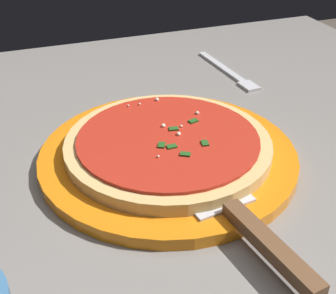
{
  "coord_description": "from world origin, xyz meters",
  "views": [
    {
      "loc": [
        -0.21,
        -0.51,
        1.1
      ],
      "look_at": [
        -0.04,
        -0.05,
        0.8
      ],
      "focal_mm": 49.55,
      "sensor_mm": 36.0,
      "label": 1
    }
  ],
  "objects_px": {
    "serving_plate": "(168,155)",
    "fork": "(229,73)",
    "pizza": "(168,144)",
    "pizza_server": "(244,222)"
  },
  "relations": [
    {
      "from": "fork",
      "to": "pizza",
      "type": "bearing_deg",
      "value": -132.02
    },
    {
      "from": "serving_plate",
      "to": "pizza",
      "type": "xyz_separation_m",
      "value": [
        0.0,
        0.0,
        0.02
      ]
    },
    {
      "from": "pizza",
      "to": "pizza_server",
      "type": "height_order",
      "value": "pizza"
    },
    {
      "from": "pizza",
      "to": "serving_plate",
      "type": "bearing_deg",
      "value": -150.1
    },
    {
      "from": "serving_plate",
      "to": "fork",
      "type": "relative_size",
      "value": 1.72
    },
    {
      "from": "serving_plate",
      "to": "fork",
      "type": "distance_m",
      "value": 0.3
    },
    {
      "from": "serving_plate",
      "to": "fork",
      "type": "height_order",
      "value": "serving_plate"
    },
    {
      "from": "pizza_server",
      "to": "fork",
      "type": "relative_size",
      "value": 1.2
    },
    {
      "from": "pizza_server",
      "to": "fork",
      "type": "xyz_separation_m",
      "value": [
        0.18,
        0.38,
        -0.02
      ]
    },
    {
      "from": "pizza",
      "to": "pizza_server",
      "type": "bearing_deg",
      "value": -82.25
    }
  ]
}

